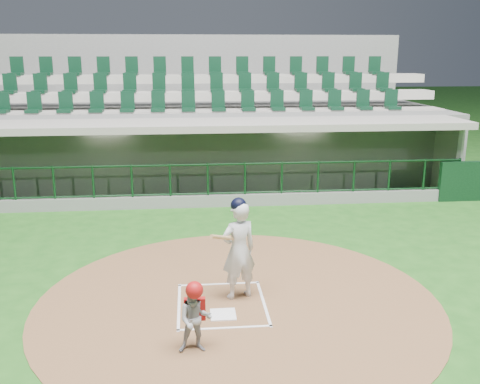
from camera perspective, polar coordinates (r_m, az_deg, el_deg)
The scene contains 8 objects.
ground at distance 9.94m, azimuth -2.08°, elevation -11.18°, with size 120.00×120.00×0.00m, color #1B4F16.
dirt_circle at distance 9.77m, azimuth -0.22°, elevation -11.59°, with size 7.20×7.20×0.01m, color brown.
home_plate at distance 9.30m, azimuth -1.82°, elevation -12.93°, with size 0.43×0.43×0.02m, color white.
batter_box_chalk at distance 9.66m, azimuth -1.97°, elevation -11.86°, with size 1.55×1.80×0.01m.
dugout_structure at distance 17.10m, azimuth -3.58°, elevation 3.27°, with size 16.40×3.70×3.00m.
seating_deck at distance 20.05m, azimuth -4.01°, elevation 6.29°, with size 17.00×6.72×5.15m.
batter at distance 9.56m, azimuth -0.16°, elevation -6.06°, with size 0.92×0.96×1.88m.
catcher at distance 8.09m, azimuth -4.82°, elevation -13.11°, with size 0.50×0.40×1.11m.
Camera 1 is at (-0.50, -8.93, 4.33)m, focal length 40.00 mm.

